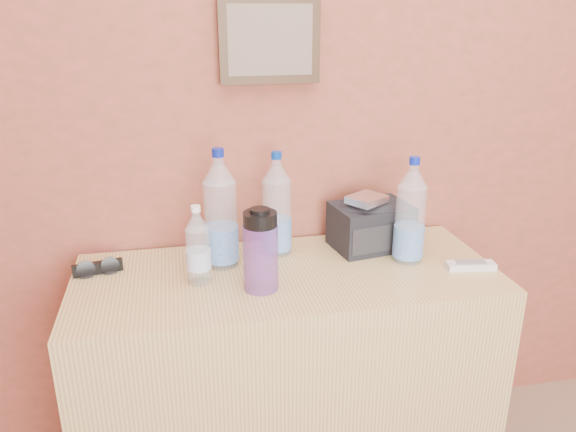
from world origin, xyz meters
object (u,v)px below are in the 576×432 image
(pet_small, at_px, (198,249))
(foil_packet, at_px, (367,199))
(sunglasses, at_px, (98,268))
(pet_large_d, at_px, (410,216))
(pet_large_b, at_px, (277,209))
(nalgene_bottle, at_px, (261,250))
(dresser, at_px, (287,382))
(toiletry_bag, at_px, (371,223))
(ac_remote, at_px, (471,266))
(pet_large_c, at_px, (221,215))

(pet_small, xyz_separation_m, foil_packet, (0.52, 0.11, 0.07))
(sunglasses, bearing_deg, pet_large_d, -17.67)
(pet_large_d, bearing_deg, pet_large_b, 159.73)
(pet_large_b, distance_m, pet_large_d, 0.40)
(pet_large_d, bearing_deg, sunglasses, 174.08)
(sunglasses, bearing_deg, nalgene_bottle, -34.49)
(dresser, height_order, toiletry_bag, toiletry_bag)
(pet_large_d, distance_m, nalgene_bottle, 0.48)
(sunglasses, distance_m, ac_remote, 1.09)
(ac_remote, bearing_deg, pet_large_b, 164.67)
(pet_large_d, bearing_deg, ac_remote, -30.58)
(dresser, xyz_separation_m, toiletry_bag, (0.30, 0.13, 0.46))
(pet_small, xyz_separation_m, toiletry_bag, (0.55, 0.14, -0.02))
(pet_large_c, bearing_deg, dresser, -28.13)
(foil_packet, bearing_deg, pet_large_c, -179.05)
(pet_large_d, relative_size, foil_packet, 3.00)
(pet_large_b, bearing_deg, nalgene_bottle, -110.79)
(dresser, bearing_deg, sunglasses, 169.05)
(foil_packet, bearing_deg, ac_remote, -35.34)
(pet_large_b, xyz_separation_m, pet_small, (-0.25, -0.16, -0.04))
(pet_small, relative_size, ac_remote, 1.59)
(dresser, height_order, ac_remote, ac_remote)
(nalgene_bottle, bearing_deg, pet_large_b, 69.21)
(dresser, distance_m, foil_packet, 0.63)
(pet_large_d, bearing_deg, pet_small, -178.37)
(pet_large_b, distance_m, toiletry_bag, 0.31)
(pet_small, height_order, nalgene_bottle, nalgene_bottle)
(pet_large_d, distance_m, toiletry_bag, 0.16)
(pet_large_c, distance_m, sunglasses, 0.39)
(pet_large_c, relative_size, pet_large_d, 1.10)
(pet_large_d, relative_size, nalgene_bottle, 1.39)
(sunglasses, distance_m, foil_packet, 0.82)
(dresser, distance_m, nalgene_bottle, 0.51)
(dresser, height_order, pet_large_c, pet_large_c)
(nalgene_bottle, distance_m, foil_packet, 0.41)
(pet_small, bearing_deg, pet_large_b, 32.09)
(pet_large_b, bearing_deg, sunglasses, -175.25)
(pet_large_b, relative_size, nalgene_bottle, 1.40)
(dresser, relative_size, sunglasses, 8.72)
(pet_large_b, distance_m, pet_small, 0.30)
(dresser, height_order, pet_small, pet_small)
(pet_small, distance_m, ac_remote, 0.80)
(pet_large_c, relative_size, foil_packet, 3.30)
(dresser, xyz_separation_m, pet_large_d, (0.38, 0.01, 0.53))
(ac_remote, bearing_deg, toiletry_bag, 145.62)
(pet_small, distance_m, foil_packet, 0.54)
(dresser, height_order, sunglasses, sunglasses)
(pet_small, xyz_separation_m, ac_remote, (0.79, -0.08, -0.09))
(sunglasses, relative_size, toiletry_bag, 0.59)
(toiletry_bag, bearing_deg, dresser, -165.53)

